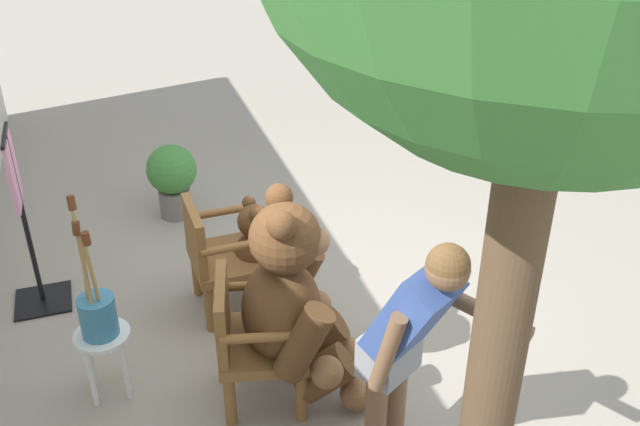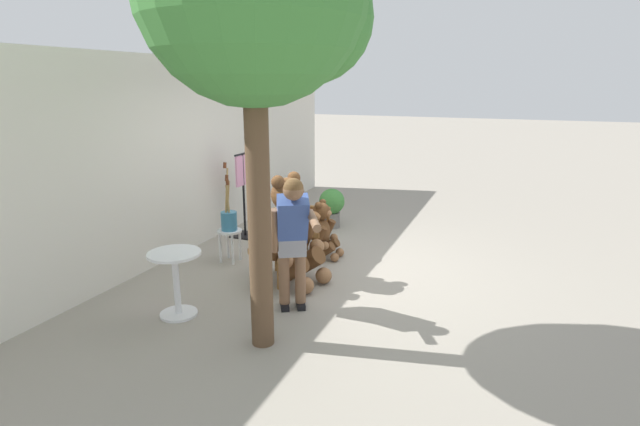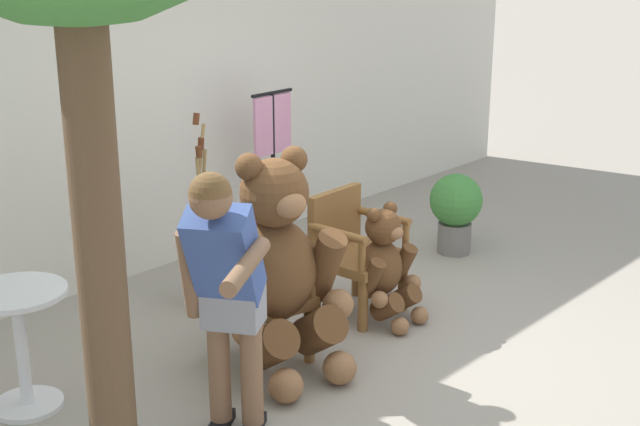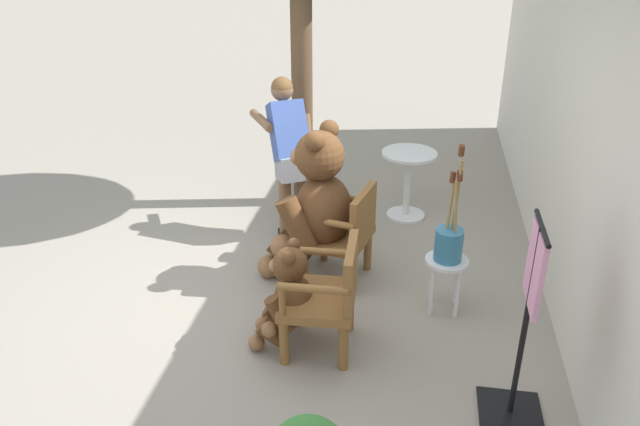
{
  "view_description": "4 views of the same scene",
  "coord_description": "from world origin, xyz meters",
  "px_view_note": "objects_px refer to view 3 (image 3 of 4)",
  "views": [
    {
      "loc": [
        -3.77,
        1.28,
        3.22
      ],
      "look_at": [
        0.01,
        0.02,
        0.95
      ],
      "focal_mm": 40.0,
      "sensor_mm": 36.0,
      "label": 1
    },
    {
      "loc": [
        -5.83,
        -2.17,
        2.46
      ],
      "look_at": [
        0.02,
        0.18,
        0.79
      ],
      "focal_mm": 28.0,
      "sensor_mm": 36.0,
      "label": 2
    },
    {
      "loc": [
        -4.02,
        -3.17,
        2.61
      ],
      "look_at": [
        -0.1,
        0.39,
        0.91
      ],
      "focal_mm": 50.0,
      "sensor_mm": 36.0,
      "label": 3
    },
    {
      "loc": [
        4.18,
        1.17,
        2.93
      ],
      "look_at": [
        -0.25,
        0.44,
        0.74
      ],
      "focal_mm": 35.0,
      "sensor_mm": 36.0,
      "label": 4
    }
  ],
  "objects_px": {
    "teddy_bear_small": "(385,266)",
    "clothing_display_stand": "(273,169)",
    "wooden_chair_right": "(353,249)",
    "white_stool": "(204,258)",
    "person_visitor": "(226,282)",
    "round_side_table": "(20,335)",
    "teddy_bear_large": "(279,267)",
    "brush_bucket": "(203,221)",
    "wooden_chair_left": "(254,288)",
    "potted_plant": "(456,207)"
  },
  "relations": [
    {
      "from": "teddy_bear_small",
      "to": "clothing_display_stand",
      "type": "distance_m",
      "value": 1.66
    },
    {
      "from": "wooden_chair_right",
      "to": "white_stool",
      "type": "relative_size",
      "value": 1.87
    },
    {
      "from": "person_visitor",
      "to": "round_side_table",
      "type": "bearing_deg",
      "value": 115.75
    },
    {
      "from": "round_side_table",
      "to": "white_stool",
      "type": "bearing_deg",
      "value": 12.45
    },
    {
      "from": "white_stool",
      "to": "round_side_table",
      "type": "xyz_separation_m",
      "value": [
        -1.65,
        -0.36,
        0.09
      ]
    },
    {
      "from": "teddy_bear_large",
      "to": "wooden_chair_right",
      "type": "bearing_deg",
      "value": 14.4
    },
    {
      "from": "brush_bucket",
      "to": "round_side_table",
      "type": "relative_size",
      "value": 1.32
    },
    {
      "from": "wooden_chair_left",
      "to": "person_visitor",
      "type": "relative_size",
      "value": 0.56
    },
    {
      "from": "white_stool",
      "to": "clothing_display_stand",
      "type": "relative_size",
      "value": 0.34
    },
    {
      "from": "brush_bucket",
      "to": "potted_plant",
      "type": "xyz_separation_m",
      "value": [
        2.12,
        -0.72,
        -0.24
      ]
    },
    {
      "from": "person_visitor",
      "to": "round_side_table",
      "type": "height_order",
      "value": "person_visitor"
    },
    {
      "from": "wooden_chair_right",
      "to": "clothing_display_stand",
      "type": "bearing_deg",
      "value": 69.17
    },
    {
      "from": "clothing_display_stand",
      "to": "potted_plant",
      "type": "bearing_deg",
      "value": -48.78
    },
    {
      "from": "teddy_bear_small",
      "to": "person_visitor",
      "type": "xyz_separation_m",
      "value": [
        -1.75,
        -0.35,
        0.5
      ]
    },
    {
      "from": "teddy_bear_small",
      "to": "brush_bucket",
      "type": "height_order",
      "value": "brush_bucket"
    },
    {
      "from": "teddy_bear_large",
      "to": "round_side_table",
      "type": "bearing_deg",
      "value": 150.1
    },
    {
      "from": "person_visitor",
      "to": "clothing_display_stand",
      "type": "distance_m",
      "value": 2.94
    },
    {
      "from": "wooden_chair_right",
      "to": "teddy_bear_large",
      "type": "distance_m",
      "value": 1.05
    },
    {
      "from": "teddy_bear_small",
      "to": "brush_bucket",
      "type": "xyz_separation_m",
      "value": [
        -0.64,
        1.15,
        0.22
      ]
    },
    {
      "from": "teddy_bear_small",
      "to": "person_visitor",
      "type": "height_order",
      "value": "person_visitor"
    },
    {
      "from": "person_visitor",
      "to": "brush_bucket",
      "type": "height_order",
      "value": "person_visitor"
    },
    {
      "from": "wooden_chair_right",
      "to": "teddy_bear_large",
      "type": "bearing_deg",
      "value": -165.6
    },
    {
      "from": "teddy_bear_small",
      "to": "white_stool",
      "type": "bearing_deg",
      "value": 119.23
    },
    {
      "from": "wooden_chair_right",
      "to": "person_visitor",
      "type": "xyz_separation_m",
      "value": [
        -1.75,
        -0.63,
        0.45
      ]
    },
    {
      "from": "round_side_table",
      "to": "potted_plant",
      "type": "xyz_separation_m",
      "value": [
        3.77,
        -0.36,
        -0.05
      ]
    },
    {
      "from": "person_visitor",
      "to": "wooden_chair_right",
      "type": "bearing_deg",
      "value": 19.88
    },
    {
      "from": "wooden_chair_left",
      "to": "round_side_table",
      "type": "height_order",
      "value": "wooden_chair_left"
    },
    {
      "from": "teddy_bear_large",
      "to": "wooden_chair_left",
      "type": "bearing_deg",
      "value": 83.09
    },
    {
      "from": "wooden_chair_left",
      "to": "brush_bucket",
      "type": "xyz_separation_m",
      "value": [
        0.32,
        0.86,
        0.17
      ]
    },
    {
      "from": "teddy_bear_large",
      "to": "teddy_bear_small",
      "type": "height_order",
      "value": "teddy_bear_large"
    },
    {
      "from": "teddy_bear_large",
      "to": "person_visitor",
      "type": "bearing_deg",
      "value": -153.47
    },
    {
      "from": "teddy_bear_small",
      "to": "clothing_display_stand",
      "type": "height_order",
      "value": "clothing_display_stand"
    },
    {
      "from": "wooden_chair_right",
      "to": "white_stool",
      "type": "xyz_separation_m",
      "value": [
        -0.64,
        0.86,
        -0.11
      ]
    },
    {
      "from": "teddy_bear_large",
      "to": "round_side_table",
      "type": "xyz_separation_m",
      "value": [
        -1.3,
        0.75,
        -0.23
      ]
    },
    {
      "from": "round_side_table",
      "to": "potted_plant",
      "type": "relative_size",
      "value": 1.06
    },
    {
      "from": "person_visitor",
      "to": "brush_bucket",
      "type": "distance_m",
      "value": 1.88
    },
    {
      "from": "wooden_chair_right",
      "to": "potted_plant",
      "type": "height_order",
      "value": "wooden_chair_right"
    },
    {
      "from": "brush_bucket",
      "to": "white_stool",
      "type": "bearing_deg",
      "value": -103.88
    },
    {
      "from": "wooden_chair_left",
      "to": "brush_bucket",
      "type": "relative_size",
      "value": 0.91
    },
    {
      "from": "brush_bucket",
      "to": "round_side_table",
      "type": "distance_m",
      "value": 1.7
    },
    {
      "from": "potted_plant",
      "to": "clothing_display_stand",
      "type": "distance_m",
      "value": 1.55
    },
    {
      "from": "wooden_chair_right",
      "to": "clothing_display_stand",
      "type": "distance_m",
      "value": 1.39
    },
    {
      "from": "potted_plant",
      "to": "clothing_display_stand",
      "type": "bearing_deg",
      "value": 131.22
    },
    {
      "from": "clothing_display_stand",
      "to": "round_side_table",
      "type": "bearing_deg",
      "value": -164.22
    },
    {
      "from": "wooden_chair_left",
      "to": "teddy_bear_small",
      "type": "bearing_deg",
      "value": -16.5
    },
    {
      "from": "white_stool",
      "to": "brush_bucket",
      "type": "bearing_deg",
      "value": 76.12
    },
    {
      "from": "teddy_bear_large",
      "to": "clothing_display_stand",
      "type": "xyz_separation_m",
      "value": [
        1.48,
        1.53,
        0.04
      ]
    },
    {
      "from": "round_side_table",
      "to": "wooden_chair_left",
      "type": "bearing_deg",
      "value": -20.38
    },
    {
      "from": "white_stool",
      "to": "brush_bucket",
      "type": "relative_size",
      "value": 0.48
    },
    {
      "from": "white_stool",
      "to": "potted_plant",
      "type": "height_order",
      "value": "potted_plant"
    }
  ]
}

